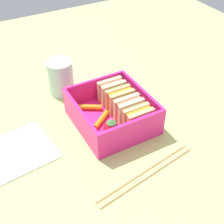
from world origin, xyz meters
TOP-DOWN VIEW (x-y plane):
  - ground_plane at (0.00, 0.00)cm, footprint 120.00×120.00cm
  - bento_tray at (0.00, 0.00)cm, footprint 15.44×14.01cm
  - bento_rim at (0.00, 0.00)cm, footprint 15.44×14.01cm
  - sandwich_left at (-5.12, 2.75)cm, footprint 2.67×5.49cm
  - sandwich_center_left at (-1.71, 2.75)cm, footprint 2.67×5.49cm
  - sandwich_center at (1.71, 2.75)cm, footprint 2.67×5.49cm
  - sandwich_center_right at (5.12, 2.75)cm, footprint 2.67×5.49cm
  - carrot_stick_far_left at (-4.56, -2.71)cm, footprint 3.45×4.73cm
  - carrot_stick_left at (-0.03, -2.39)cm, footprint 3.82×4.73cm
  - strawberry_far_left at (4.22, -2.45)cm, footprint 3.02×3.02cm
  - chopstick_pair at (14.26, -1.31)cm, footprint 4.95×20.28cm
  - drinking_glass at (-14.54, -4.82)cm, footprint 5.69×5.69cm
  - folded_napkin at (-1.18, -18.50)cm, footprint 12.48×12.55cm

SIDE VIEW (x-z plane):
  - ground_plane at x=0.00cm, z-range -2.00..0.00cm
  - folded_napkin at x=-1.18cm, z-range 0.00..0.40cm
  - chopstick_pair at x=14.26cm, z-range 0.00..0.70cm
  - bento_tray at x=0.00cm, z-range 0.00..1.20cm
  - carrot_stick_left at x=-0.03cm, z-range 1.20..2.25cm
  - carrot_stick_far_left at x=-4.56cm, z-range 1.20..2.31cm
  - strawberry_far_left at x=4.22cm, z-range 1.02..4.64cm
  - sandwich_left at x=-5.12cm, z-range 1.20..5.86cm
  - sandwich_center_left at x=-1.71cm, z-range 1.20..5.86cm
  - sandwich_center at x=1.71cm, z-range 1.20..5.86cm
  - sandwich_center_right at x=5.12cm, z-range 1.20..5.86cm
  - bento_rim at x=0.00cm, z-range 1.20..6.01cm
  - drinking_glass at x=-14.54cm, z-range 0.00..7.80cm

